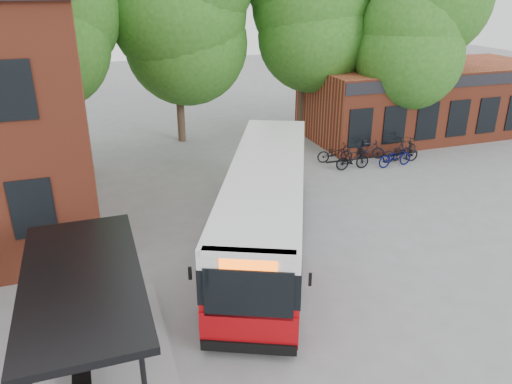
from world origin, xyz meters
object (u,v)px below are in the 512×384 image
object	(u,v)px
bicycle_3	(369,149)
bicycle_7	(405,148)
bicycle_6	(400,152)
bicycle_4	(395,157)
bus_shelter	(90,332)
city_bus	(267,206)
bicycle_1	(353,159)
bicycle_2	(335,153)

from	to	relation	value
bicycle_3	bicycle_7	xyz separation A→B (m)	(1.73, -0.63, 0.07)
bicycle_6	bicycle_7	bearing A→B (deg)	-47.84
bicycle_4	bus_shelter	bearing A→B (deg)	121.35
bicycle_6	city_bus	bearing A→B (deg)	129.46
city_bus	bicycle_1	distance (m)	8.75
bus_shelter	city_bus	size ratio (longest dim) A/B	0.61
bicycle_4	bicycle_7	xyz separation A→B (m)	(1.12, 0.82, 0.07)
bicycle_2	bicycle_3	bearing A→B (deg)	-79.85
city_bus	bus_shelter	bearing A→B (deg)	-115.99
bicycle_3	bus_shelter	bearing A→B (deg)	153.67
bicycle_2	bicycle_7	xyz separation A→B (m)	(3.63, -0.68, 0.08)
bicycle_4	bicycle_7	size ratio (longest dim) A/B	1.01
city_bus	bicycle_6	distance (m)	11.11
bicycle_6	bicycle_2	bearing A→B (deg)	78.97
bicycle_1	bicycle_3	bearing A→B (deg)	-51.65
bicycle_2	bicycle_6	xyz separation A→B (m)	(3.14, -1.03, 0.03)
bus_shelter	bicycle_2	size ratio (longest dim) A/B	3.88
bicycle_4	bicycle_6	bearing A→B (deg)	-56.85
city_bus	bicycle_2	distance (m)	9.38
city_bus	bicycle_6	world-z (taller)	city_bus
bicycle_1	bicycle_6	world-z (taller)	bicycle_1
bicycle_2	bicycle_3	world-z (taller)	bicycle_3
city_bus	bicycle_4	size ratio (longest dim) A/B	6.18
bicycle_3	bicycle_1	bearing A→B (deg)	150.05
bicycle_7	bicycle_4	bearing A→B (deg)	108.55
bicycle_6	bicycle_1	bearing A→B (deg)	100.91
bus_shelter	bicycle_1	size ratio (longest dim) A/B	4.01
bicycle_1	bicycle_2	bearing A→B (deg)	16.64
bicycle_3	bicycle_4	size ratio (longest dim) A/B	0.87
bicycle_3	bicycle_6	bearing A→B (deg)	-104.72
bus_shelter	bicycle_6	bearing A→B (deg)	35.35
bicycle_1	bicycle_7	bearing A→B (deg)	-78.95
bus_shelter	city_bus	world-z (taller)	city_bus
bicycle_1	bicycle_4	size ratio (longest dim) A/B	0.93
city_bus	bicycle_7	xyz separation A→B (m)	(9.84, 6.28, -0.91)
bus_shelter	bicycle_2	bearing A→B (deg)	44.40
bicycle_3	city_bus	bearing A→B (deg)	154.00
city_bus	bicycle_2	size ratio (longest dim) A/B	6.40
bicycle_6	bus_shelter	bearing A→B (deg)	132.42
bicycle_7	bicycle_3	bearing A→B (deg)	52.32
bicycle_6	bicycle_7	size ratio (longest dim) A/B	1.03
bicycle_1	bicycle_7	size ratio (longest dim) A/B	0.94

